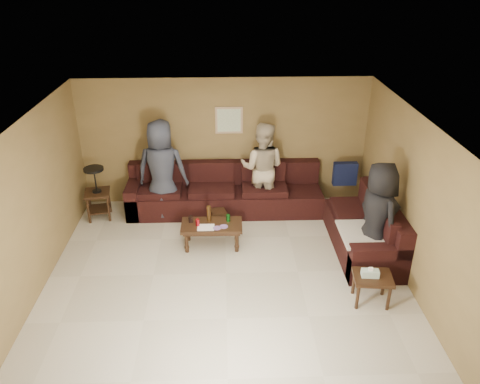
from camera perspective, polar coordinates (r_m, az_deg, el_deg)
The scene contains 10 objects.
room at distance 6.61m, azimuth -1.90°, elevation 1.78°, with size 5.60×5.50×2.50m.
sectional_sofa at distance 8.61m, azimuth 3.60°, elevation -1.95°, with size 4.65×2.90×0.97m.
coffee_table at distance 7.94m, azimuth -3.49°, elevation -4.29°, with size 1.03×0.52×0.71m.
end_table_left at distance 9.09m, azimuth -17.03°, elevation -0.01°, with size 0.52×0.52×1.03m.
side_table_right at distance 6.95m, azimuth 15.79°, elevation -10.22°, with size 0.58×0.49×0.59m.
waste_bin at distance 8.61m, azimuth -2.62°, elevation -3.20°, with size 0.26×0.26×0.31m, color #311D10.
wall_art at distance 8.91m, azimuth -1.36°, elevation 8.75°, with size 0.52×0.04×0.52m.
person_left at distance 8.71m, azimuth -9.48°, elevation 2.65°, with size 0.93×0.60×1.90m, color #2B2F3C.
person_middle at distance 8.84m, azimuth 2.73°, elevation 2.96°, with size 0.86×0.67×1.78m, color #C1AF8F.
person_right at distance 7.49m, azimuth 16.40°, elevation -2.89°, with size 0.87×0.56×1.77m, color black.
Camera 1 is at (0.00, -5.99, 4.45)m, focal length 35.00 mm.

